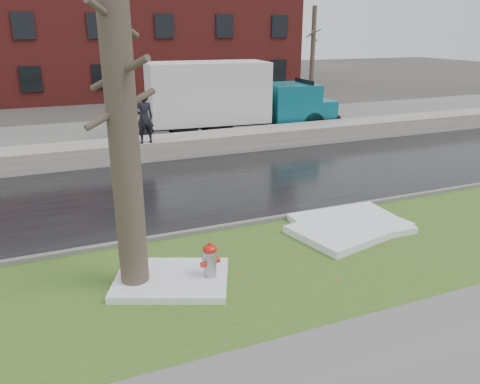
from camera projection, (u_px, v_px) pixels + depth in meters
name	position (u px, v px, depth m)	size (l,w,h in m)	color
ground	(247.00, 245.00, 11.02)	(120.00, 120.00, 0.00)	#47423D
verge	(271.00, 267.00, 9.92)	(60.00, 4.50, 0.04)	#34511B
sidewalk	(387.00, 384.00, 6.65)	(60.00, 3.00, 0.05)	slate
road	(191.00, 188.00, 14.94)	(60.00, 7.00, 0.03)	black
parking_lot	(139.00, 135.00, 22.35)	(60.00, 9.00, 0.03)	slate
curb	(232.00, 226.00, 11.87)	(60.00, 0.15, 0.14)	slate
snowbank	(160.00, 148.00, 18.48)	(60.00, 1.60, 0.75)	#A7A399
brick_building	(118.00, 26.00, 36.24)	(26.00, 12.00, 10.00)	maroon
bg_tree_center	(4.00, 53.00, 30.41)	(1.40, 1.62, 6.50)	brown
bg_tree_right	(313.00, 49.00, 36.64)	(1.40, 1.62, 6.50)	brown
fire_hydrant	(210.00, 261.00, 9.17)	(0.42, 0.39, 0.85)	#989A9F
tree	(122.00, 113.00, 8.07)	(1.34, 1.55, 6.75)	brown
box_truck	(231.00, 97.00, 21.64)	(10.37, 3.09, 3.43)	black
worker	(144.00, 118.00, 17.28)	(0.69, 0.45, 1.90)	black
snow_patch_near	(350.00, 223.00, 11.92)	(2.60, 2.00, 0.16)	white
snow_patch_far	(172.00, 279.00, 9.27)	(2.20, 1.60, 0.14)	white
snow_patch_side	(349.00, 228.00, 11.63)	(2.80, 1.80, 0.18)	white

